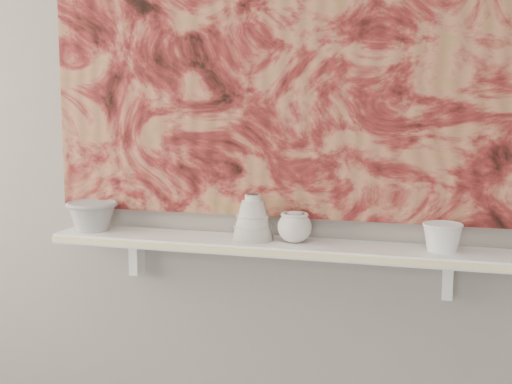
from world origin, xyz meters
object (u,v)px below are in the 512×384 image
at_px(bowl_grey, 92,215).
at_px(bowl_white, 442,237).
at_px(bell_vessel, 253,217).
at_px(painting, 285,33).
at_px(cup_cream, 295,227).
at_px(shelf, 277,246).

height_order(bowl_grey, bowl_white, bowl_grey).
bearing_deg(bell_vessel, painting, 46.63).
bearing_deg(bowl_white, bell_vessel, 180.00).
xyz_separation_m(painting, bowl_white, (0.47, -0.08, -0.57)).
distance_m(cup_cream, bowl_white, 0.42).
height_order(bell_vessel, bowl_white, bell_vessel).
xyz_separation_m(bowl_grey, cup_cream, (0.66, 0.00, -0.00)).
height_order(cup_cream, bell_vessel, bell_vessel).
relative_size(painting, bell_vessel, 10.87).
height_order(painting, bell_vessel, painting).
xyz_separation_m(painting, bowl_grey, (-0.61, -0.08, -0.56)).
distance_m(painting, bell_vessel, 0.55).
height_order(painting, cup_cream, painting).
relative_size(shelf, cup_cream, 13.89).
distance_m(bowl_grey, bell_vessel, 0.54).
relative_size(cup_cream, bell_vessel, 0.73).
height_order(bowl_grey, cup_cream, bowl_grey).
bearing_deg(painting, bowl_white, -9.67).
distance_m(shelf, bell_vessel, 0.11).
bearing_deg(shelf, bell_vessel, 180.00).
distance_m(bowl_grey, bowl_white, 1.08).
xyz_separation_m(painting, bell_vessel, (-0.08, -0.08, -0.54)).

